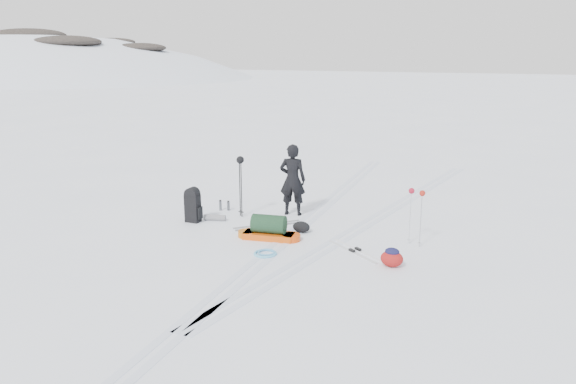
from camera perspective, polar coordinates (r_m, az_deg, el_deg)
name	(u,v)px	position (r m, az deg, el deg)	size (l,w,h in m)	color
ground	(292,234)	(12.68, 0.42, -4.25)	(200.00, 200.00, 0.00)	white
ski_tracks	(331,226)	(13.23, 4.40, -3.48)	(3.38, 17.97, 0.01)	silver
skier	(293,180)	(13.92, 0.47, 1.26)	(0.65, 0.43, 1.79)	black
pulk_sled	(269,230)	(12.29, -1.95, -3.85)	(1.46, 0.64, 0.54)	#D74E0C
expedition_rucksack	(195,206)	(13.62, -9.38, -1.40)	(0.86, 0.58, 0.85)	black
ski_poles_black	(240,167)	(13.74, -4.87, 2.52)	(0.20, 0.19, 1.52)	black
ski_poles_silver	(417,198)	(11.93, 12.93, -0.65)	(0.37, 0.23, 1.23)	silver
touring_skis_grey	(268,225)	(13.26, -2.03, -3.37)	(1.31, 1.39, 0.06)	gray
touring_skis_white	(355,251)	(11.67, 6.82, -5.95)	(1.44, 1.09, 0.06)	silver
rope_coil	(266,253)	(11.42, -2.28, -6.22)	(0.56, 0.56, 0.06)	#5DBCE4
small_daypack	(392,257)	(10.93, 10.51, -6.56)	(0.49, 0.41, 0.37)	maroon
thermos_pair	(224,205)	(14.56, -6.49, -1.37)	(0.28, 0.17, 0.27)	slate
stuff_sack	(301,227)	(12.74, 1.36, -3.57)	(0.47, 0.41, 0.25)	black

